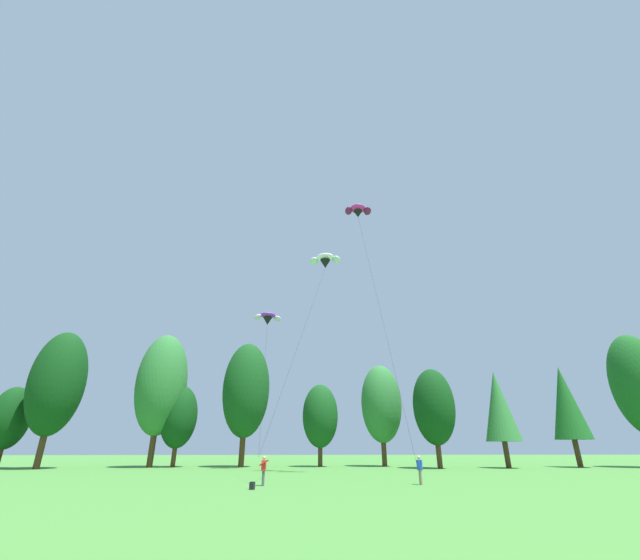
# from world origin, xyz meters

# --- Properties ---
(treeline_tree_a) EXTENTS (4.14, 4.14, 8.68)m
(treeline_tree_a) POSITION_xyz_m (-35.34, 45.52, 5.25)
(treeline_tree_a) COLOR #472D19
(treeline_tree_a) RESTS_ON ground_plane
(treeline_tree_b) EXTENTS (5.81, 5.81, 14.87)m
(treeline_tree_b) POSITION_xyz_m (-30.18, 44.01, 9.00)
(treeline_tree_b) COLOR #472D19
(treeline_tree_b) RESTS_ON ground_plane
(treeline_tree_c) EXTENTS (5.98, 5.98, 15.48)m
(treeline_tree_c) POSITION_xyz_m (-19.46, 47.15, 9.37)
(treeline_tree_c) COLOR #472D19
(treeline_tree_c) RESTS_ON ground_plane
(treeline_tree_d) EXTENTS (4.29, 4.29, 9.23)m
(treeline_tree_d) POSITION_xyz_m (-17.00, 47.77, 5.58)
(treeline_tree_d) COLOR #472D19
(treeline_tree_d) RESTS_ON ground_plane
(treeline_tree_e) EXTENTS (5.73, 5.73, 14.56)m
(treeline_tree_e) POSITION_xyz_m (-9.09, 47.56, 8.82)
(treeline_tree_e) COLOR #472D19
(treeline_tree_e) RESTS_ON ground_plane
(treeline_tree_f) EXTENTS (4.37, 4.37, 9.53)m
(treeline_tree_f) POSITION_xyz_m (0.20, 48.19, 5.77)
(treeline_tree_f) COLOR #472D19
(treeline_tree_f) RESTS_ON ground_plane
(treeline_tree_g) EXTENTS (5.05, 5.05, 12.05)m
(treeline_tree_g) POSITION_xyz_m (7.99, 48.44, 7.30)
(treeline_tree_g) COLOR #472D19
(treeline_tree_g) RESTS_ON ground_plane
(treeline_tree_h) EXTENTS (4.70, 4.70, 10.73)m
(treeline_tree_h) POSITION_xyz_m (13.08, 43.34, 6.49)
(treeline_tree_h) COLOR #472D19
(treeline_tree_h) RESTS_ON ground_plane
(treeline_tree_i) EXTENTS (3.94, 3.94, 10.63)m
(treeline_tree_i) POSITION_xyz_m (21.08, 44.10, 6.66)
(treeline_tree_i) COLOR #472D19
(treeline_tree_i) RESTS_ON ground_plane
(treeline_tree_j) EXTENTS (4.13, 4.13, 11.50)m
(treeline_tree_j) POSITION_xyz_m (30.18, 45.40, 7.20)
(treeline_tree_j) COLOR #472D19
(treeline_tree_j) RESTS_ON ground_plane
(treeline_tree_k) EXTENTS (5.95, 5.95, 15.36)m
(treeline_tree_k) POSITION_xyz_m (38.89, 43.94, 9.30)
(treeline_tree_k) COLOR #472D19
(treeline_tree_k) RESTS_ON ground_plane
(kite_flyer_near) EXTENTS (0.58, 0.61, 1.69)m
(kite_flyer_near) POSITION_xyz_m (-4.43, 23.71, 1.00)
(kite_flyer_near) COLOR #4C4C51
(kite_flyer_near) RESTS_ON ground_plane
(kite_flyer_mid) EXTENTS (0.28, 0.58, 1.69)m
(kite_flyer_mid) POSITION_xyz_m (5.51, 24.05, 0.99)
(kite_flyer_mid) COLOR gray
(kite_flyer_mid) RESTS_ON ground_plane
(parafoil_kite_high_purple) EXTENTS (3.46, 18.75, 15.41)m
(parafoil_kite_high_purple) POSITION_xyz_m (-6.33, 41.59, 16.30)
(parafoil_kite_high_purple) COLOR purple
(parafoil_kite_mid_magenta) EXTENTS (3.34, 8.86, 25.07)m
(parafoil_kite_mid_magenta) POSITION_xyz_m (3.54, 32.29, 25.47)
(parafoil_kite_mid_magenta) COLOR #D12893
(parafoil_kite_far_white) EXTENTS (6.70, 12.22, 20.20)m
(parafoil_kite_far_white) POSITION_xyz_m (0.16, 35.18, 20.91)
(parafoil_kite_far_white) COLOR white
(backpack) EXTENTS (0.30, 0.36, 0.40)m
(backpack) POSITION_xyz_m (-4.84, 21.44, 0.20)
(backpack) COLOR black
(backpack) RESTS_ON ground_plane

